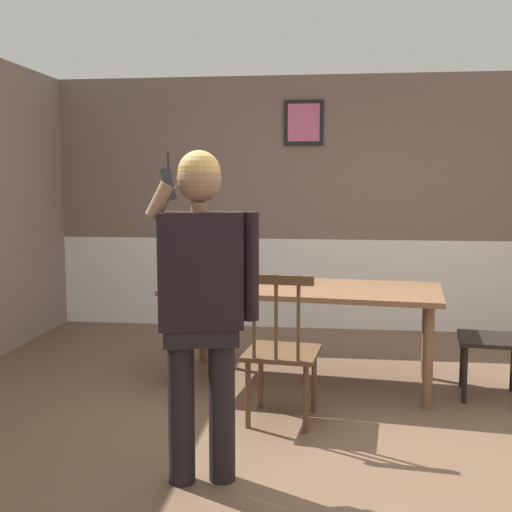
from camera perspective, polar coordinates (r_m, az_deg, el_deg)
The scene contains 6 objects.
ground_plane at distance 4.30m, azimuth 5.85°, elevation -14.98°, with size 6.57×6.57×0.00m, color brown.
room_back_partition at distance 6.85m, azimuth 6.38°, elevation 4.26°, with size 5.98×0.17×2.69m.
dining_table at distance 4.98m, azimuth 4.25°, elevation -3.66°, with size 2.19×1.17×0.77m.
chair_near_window at distance 5.00m, azimuth 20.80°, elevation -6.84°, with size 0.52×0.52×0.91m.
chair_by_doorway at distance 4.20m, azimuth 2.27°, elevation -8.45°, with size 0.52×0.52×1.01m.
person_figure at distance 3.28m, azimuth -4.89°, elevation -3.32°, with size 0.57×0.33×1.74m.
Camera 1 is at (0.05, -4.00, 1.59)m, focal length 44.52 mm.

